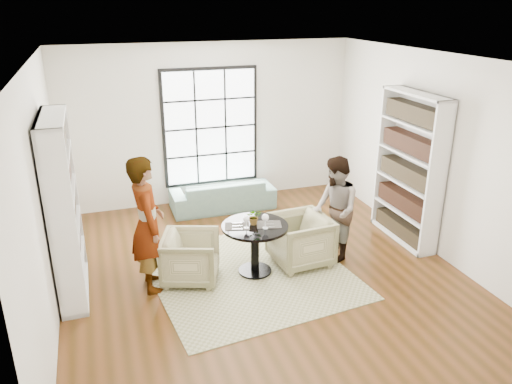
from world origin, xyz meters
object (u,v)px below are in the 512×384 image
object	(u,v)px
armchair_right	(300,240)
person_right	(335,209)
pedestal_table	(255,238)
sofa	(223,194)
wine_glass_right	(265,218)
flower_centerpiece	(254,217)
person_left	(147,224)
wine_glass_left	(246,219)
armchair_left	(191,258)

from	to	relation	value
armchair_right	person_right	distance (m)	0.69
pedestal_table	sofa	distance (m)	2.48
pedestal_table	wine_glass_right	bearing A→B (deg)	-53.68
pedestal_table	flower_centerpiece	size ratio (longest dim) A/B	4.10
pedestal_table	wine_glass_right	world-z (taller)	wine_glass_right
person_left	wine_glass_left	world-z (taller)	person_left
pedestal_table	person_left	world-z (taller)	person_left
person_left	pedestal_table	bearing A→B (deg)	-95.42
person_left	wine_glass_left	size ratio (longest dim) A/B	10.16
person_right	flower_centerpiece	size ratio (longest dim) A/B	6.96
sofa	person_left	size ratio (longest dim) A/B	1.03
armchair_right	wine_glass_right	world-z (taller)	wine_glass_right
person_right	wine_glass_left	xyz separation A→B (m)	(-1.41, -0.11, 0.09)
wine_glass_left	flower_centerpiece	size ratio (longest dim) A/B	0.81
armchair_left	wine_glass_right	xyz separation A→B (m)	(1.01, -0.23, 0.55)
flower_centerpiece	pedestal_table	bearing A→B (deg)	-92.02
pedestal_table	armchair_right	size ratio (longest dim) A/B	1.13
pedestal_table	person_left	size ratio (longest dim) A/B	0.50
wine_glass_left	armchair_left	bearing A→B (deg)	169.42
sofa	flower_centerpiece	size ratio (longest dim) A/B	8.40
sofa	armchair_left	distance (m)	2.61
sofa	person_right	world-z (taller)	person_right
pedestal_table	armchair_left	distance (m)	0.93
person_right	flower_centerpiece	bearing A→B (deg)	-80.61
armchair_right	person_right	size ratio (longest dim) A/B	0.52
armchair_left	person_right	xyz separation A→B (m)	(2.18, -0.03, 0.45)
person_left	wine_glass_left	xyz separation A→B (m)	(1.32, -0.14, -0.05)
person_right	wine_glass_right	distance (m)	1.19
armchair_left	armchair_right	size ratio (longest dim) A/B	0.92
armchair_right	wine_glass_left	size ratio (longest dim) A/B	4.49
person_left	wine_glass_left	bearing A→B (deg)	-98.24
sofa	armchair_right	bearing A→B (deg)	103.02
sofa	person_right	distance (m)	2.69
person_right	flower_centerpiece	world-z (taller)	person_right
armchair_left	armchair_right	distance (m)	1.63
person_left	person_right	size ratio (longest dim) A/B	1.18
flower_centerpiece	person_left	bearing A→B (deg)	178.29
pedestal_table	person_left	distance (m)	1.51
armchair_left	wine_glass_left	world-z (taller)	wine_glass_left
sofa	armchair_left	world-z (taller)	armchair_left
person_left	wine_glass_right	distance (m)	1.58
armchair_right	wine_glass_right	size ratio (longest dim) A/B	3.83
sofa	armchair_right	distance (m)	2.47
pedestal_table	armchair_right	world-z (taller)	armchair_right
armchair_left	person_right	size ratio (longest dim) A/B	0.48
wine_glass_right	flower_centerpiece	xyz separation A→B (m)	(-0.10, 0.18, -0.04)
pedestal_table	person_left	xyz separation A→B (m)	(-1.46, 0.09, 0.39)
person_right	flower_centerpiece	distance (m)	1.27
person_left	flower_centerpiece	size ratio (longest dim) A/B	8.18
wine_glass_left	wine_glass_right	size ratio (longest dim) A/B	0.85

